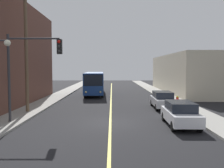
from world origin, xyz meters
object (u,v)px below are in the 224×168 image
(fire_hydrant, at_px, (178,100))
(parked_car_white, at_px, (181,113))
(traffic_signal_left_corner, at_px, (32,61))
(street_lamp_left, at_px, (2,70))
(utility_pole_near, at_px, (27,39))
(parked_car_silver, at_px, (164,100))
(city_bus, at_px, (96,82))

(fire_hydrant, bearing_deg, parked_car_white, -103.82)
(traffic_signal_left_corner, bearing_deg, street_lamp_left, -133.28)
(parked_car_white, xyz_separation_m, utility_pole_near, (-11.75, 4.63, 5.46))
(traffic_signal_left_corner, bearing_deg, parked_car_white, -3.84)
(utility_pole_near, xyz_separation_m, fire_hydrant, (13.95, 4.28, -5.72))
(street_lamp_left, xyz_separation_m, fire_hydrant, (13.68, 9.74, -3.16))
(parked_car_silver, relative_size, fire_hydrant, 5.27)
(parked_car_white, height_order, traffic_signal_left_corner, traffic_signal_left_corner)
(city_bus, relative_size, utility_pole_near, 1.09)
(traffic_signal_left_corner, bearing_deg, city_bus, 81.26)
(parked_car_white, bearing_deg, traffic_signal_left_corner, 176.16)
(parked_car_silver, bearing_deg, utility_pole_near, -168.41)
(utility_pole_near, bearing_deg, parked_car_silver, 11.59)
(city_bus, distance_m, fire_hydrant, 14.43)
(fire_hydrant, bearing_deg, utility_pole_near, -162.92)
(parked_car_silver, distance_m, traffic_signal_left_corner, 12.67)
(parked_car_silver, height_order, utility_pole_near, utility_pole_near)
(utility_pole_near, distance_m, traffic_signal_left_corner, 4.74)
(parked_car_silver, bearing_deg, traffic_signal_left_corner, -148.20)
(parked_car_white, relative_size, fire_hydrant, 5.28)
(street_lamp_left, relative_size, fire_hydrant, 6.55)
(parked_car_white, relative_size, street_lamp_left, 0.81)
(traffic_signal_left_corner, xyz_separation_m, fire_hydrant, (12.26, 8.24, -3.72))
(street_lamp_left, height_order, fire_hydrant, street_lamp_left)
(utility_pole_near, xyz_separation_m, street_lamp_left, (0.27, -5.46, -2.56))
(traffic_signal_left_corner, bearing_deg, parked_car_silver, 31.80)
(parked_car_silver, relative_size, utility_pole_near, 0.39)
(utility_pole_near, bearing_deg, traffic_signal_left_corner, -66.91)
(city_bus, xyz_separation_m, utility_pole_near, (-4.64, -15.25, 4.49))
(city_bus, bearing_deg, fire_hydrant, -49.67)
(parked_car_silver, height_order, street_lamp_left, street_lamp_left)
(city_bus, xyz_separation_m, parked_car_white, (7.12, -19.88, -0.98))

